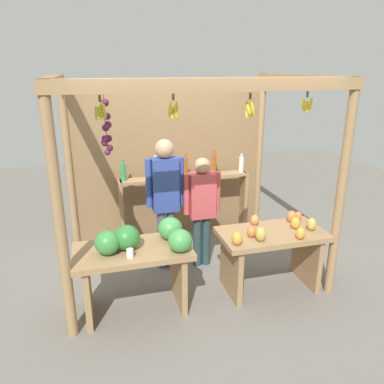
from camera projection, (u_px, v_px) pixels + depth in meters
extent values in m
plane|color=slate|center=(188.00, 264.00, 4.98)|extent=(12.00, 12.00, 0.00)
cylinder|color=#99754C|center=(60.00, 221.00, 3.30)|extent=(0.10, 0.10, 2.42)
cylinder|color=#99754C|center=(341.00, 194.00, 4.02)|extent=(0.10, 0.10, 2.42)
cylinder|color=#99754C|center=(69.00, 165.00, 5.18)|extent=(0.10, 0.10, 2.42)
cylinder|color=#99754C|center=(259.00, 153.00, 5.89)|extent=(0.10, 0.10, 2.42)
cube|color=#99754C|center=(216.00, 85.00, 3.29)|extent=(2.98, 0.12, 0.12)
cube|color=#99754C|center=(53.00, 82.00, 3.87)|extent=(0.12, 2.15, 0.12)
cube|color=#99754C|center=(300.00, 79.00, 4.59)|extent=(0.12, 2.15, 0.12)
cube|color=olive|center=(170.00, 166.00, 5.59)|extent=(2.88, 0.04, 2.18)
cylinder|color=brown|center=(307.00, 94.00, 3.71)|extent=(0.02, 0.02, 0.06)
ellipsoid|color=yellow|center=(311.00, 103.00, 3.75)|extent=(0.04, 0.05, 0.12)
ellipsoid|color=yellow|center=(306.00, 106.00, 3.77)|extent=(0.07, 0.05, 0.12)
ellipsoid|color=yellow|center=(304.00, 105.00, 3.76)|extent=(0.07, 0.05, 0.12)
ellipsoid|color=yellow|center=(303.00, 104.00, 3.73)|extent=(0.04, 0.05, 0.12)
ellipsoid|color=yellow|center=(306.00, 107.00, 3.73)|extent=(0.07, 0.05, 0.12)
ellipsoid|color=yellow|center=(310.00, 106.00, 3.72)|extent=(0.05, 0.05, 0.12)
cylinder|color=brown|center=(250.00, 96.00, 3.48)|extent=(0.02, 0.02, 0.06)
ellipsoid|color=gold|center=(252.00, 111.00, 3.53)|extent=(0.04, 0.06, 0.15)
ellipsoid|color=gold|center=(250.00, 108.00, 3.54)|extent=(0.09, 0.06, 0.15)
ellipsoid|color=gold|center=(247.00, 111.00, 3.53)|extent=(0.07, 0.08, 0.15)
ellipsoid|color=gold|center=(248.00, 108.00, 3.49)|extent=(0.07, 0.08, 0.15)
ellipsoid|color=gold|center=(253.00, 109.00, 3.49)|extent=(0.07, 0.05, 0.15)
cylinder|color=brown|center=(100.00, 98.00, 3.22)|extent=(0.02, 0.02, 0.06)
ellipsoid|color=gold|center=(103.00, 111.00, 3.26)|extent=(0.04, 0.09, 0.13)
ellipsoid|color=gold|center=(103.00, 111.00, 3.28)|extent=(0.05, 0.05, 0.13)
ellipsoid|color=gold|center=(101.00, 109.00, 3.29)|extent=(0.07, 0.04, 0.13)
ellipsoid|color=gold|center=(98.00, 112.00, 3.28)|extent=(0.08, 0.07, 0.13)
ellipsoid|color=gold|center=(97.00, 113.00, 3.25)|extent=(0.04, 0.07, 0.13)
ellipsoid|color=gold|center=(97.00, 113.00, 3.22)|extent=(0.06, 0.06, 0.13)
ellipsoid|color=gold|center=(101.00, 114.00, 3.24)|extent=(0.07, 0.04, 0.13)
ellipsoid|color=gold|center=(104.00, 112.00, 3.24)|extent=(0.06, 0.06, 0.13)
cylinder|color=brown|center=(173.00, 97.00, 3.37)|extent=(0.02, 0.02, 0.06)
ellipsoid|color=gold|center=(176.00, 109.00, 3.42)|extent=(0.04, 0.06, 0.15)
ellipsoid|color=gold|center=(173.00, 110.00, 3.45)|extent=(0.09, 0.05, 0.15)
ellipsoid|color=gold|center=(170.00, 109.00, 3.42)|extent=(0.06, 0.07, 0.15)
ellipsoid|color=gold|center=(171.00, 112.00, 3.39)|extent=(0.06, 0.07, 0.15)
ellipsoid|color=gold|center=(176.00, 112.00, 3.38)|extent=(0.06, 0.05, 0.15)
cylinder|color=#4C422D|center=(105.00, 124.00, 3.47)|extent=(0.01, 0.01, 0.55)
sphere|color=#47142D|center=(105.00, 103.00, 3.39)|extent=(0.07, 0.07, 0.07)
sphere|color=#601E42|center=(102.00, 110.00, 3.41)|extent=(0.06, 0.06, 0.06)
sphere|color=#47142D|center=(107.00, 116.00, 3.44)|extent=(0.06, 0.06, 0.06)
sphere|color=#511938|center=(108.00, 125.00, 3.50)|extent=(0.07, 0.07, 0.07)
sphere|color=#511938|center=(106.00, 128.00, 3.48)|extent=(0.07, 0.07, 0.07)
sphere|color=#47142D|center=(109.00, 138.00, 3.55)|extent=(0.07, 0.07, 0.07)
sphere|color=#511938|center=(105.00, 139.00, 3.50)|extent=(0.06, 0.06, 0.06)
sphere|color=#511938|center=(105.00, 143.00, 3.53)|extent=(0.07, 0.07, 0.07)
sphere|color=#47142D|center=(110.00, 148.00, 3.58)|extent=(0.06, 0.06, 0.06)
sphere|color=#601E42|center=(107.00, 152.00, 3.58)|extent=(0.06, 0.06, 0.06)
cube|color=#99754C|center=(133.00, 251.00, 3.86)|extent=(1.21, 0.64, 0.06)
cube|color=#99754C|center=(87.00, 288.00, 3.86)|extent=(0.06, 0.58, 0.66)
cube|color=#99754C|center=(178.00, 275.00, 4.10)|extent=(0.06, 0.58, 0.66)
ellipsoid|color=#2D7533|center=(127.00, 238.00, 3.81)|extent=(0.34, 0.34, 0.26)
ellipsoid|color=#38843D|center=(107.00, 243.00, 3.70)|extent=(0.35, 0.35, 0.25)
ellipsoid|color=#429347|center=(170.00, 228.00, 4.04)|extent=(0.37, 0.37, 0.25)
ellipsoid|color=#429347|center=(180.00, 241.00, 3.76)|extent=(0.34, 0.34, 0.24)
cylinder|color=white|center=(130.00, 253.00, 3.66)|extent=(0.07, 0.07, 0.09)
cube|color=#99754C|center=(272.00, 234.00, 4.25)|extent=(1.21, 0.64, 0.06)
cube|color=#99754C|center=(231.00, 268.00, 4.25)|extent=(0.06, 0.58, 0.66)
cube|color=#99754C|center=(306.00, 257.00, 4.49)|extent=(0.06, 0.58, 0.66)
ellipsoid|color=gold|center=(237.00, 238.00, 3.91)|extent=(0.12, 0.12, 0.15)
ellipsoid|color=gold|center=(295.00, 223.00, 4.30)|extent=(0.13, 0.13, 0.14)
ellipsoid|color=#CC7038|center=(298.00, 217.00, 4.51)|extent=(0.13, 0.13, 0.13)
ellipsoid|color=#E07F47|center=(255.00, 220.00, 4.41)|extent=(0.12, 0.12, 0.12)
ellipsoid|color=gold|center=(301.00, 233.00, 4.04)|extent=(0.14, 0.14, 0.14)
ellipsoid|color=#CC7038|center=(292.00, 217.00, 4.48)|extent=(0.15, 0.15, 0.15)
ellipsoid|color=#B79E47|center=(261.00, 234.00, 4.00)|extent=(0.16, 0.16, 0.16)
ellipsoid|color=#B79E47|center=(312.00, 224.00, 4.26)|extent=(0.14, 0.14, 0.15)
ellipsoid|color=#CC7038|center=(252.00, 232.00, 4.10)|extent=(0.14, 0.14, 0.12)
cube|color=#99754C|center=(122.00, 214.00, 5.34)|extent=(0.05, 0.20, 1.00)
cube|color=#99754C|center=(243.00, 203.00, 5.80)|extent=(0.05, 0.20, 1.00)
cube|color=#99754C|center=(185.00, 177.00, 5.41)|extent=(1.87, 0.22, 0.04)
cylinder|color=#338C4C|center=(123.00, 172.00, 5.15)|extent=(0.07, 0.07, 0.25)
cylinder|color=#338C4C|center=(122.00, 161.00, 5.10)|extent=(0.03, 0.03, 0.06)
cylinder|color=silver|center=(155.00, 169.00, 5.26)|extent=(0.08, 0.08, 0.27)
cylinder|color=silver|center=(155.00, 158.00, 5.20)|extent=(0.04, 0.04, 0.06)
cylinder|color=#994C1E|center=(186.00, 167.00, 5.37)|extent=(0.06, 0.06, 0.27)
cylinder|color=#994C1E|center=(185.00, 156.00, 5.31)|extent=(0.03, 0.03, 0.06)
cylinder|color=#994C1E|center=(214.00, 164.00, 5.47)|extent=(0.07, 0.07, 0.30)
cylinder|color=#994C1E|center=(214.00, 152.00, 5.41)|extent=(0.03, 0.03, 0.06)
cylinder|color=silver|center=(241.00, 165.00, 5.59)|extent=(0.07, 0.07, 0.22)
cylinder|color=silver|center=(242.00, 155.00, 5.54)|extent=(0.03, 0.03, 0.06)
cylinder|color=#494B64|center=(162.00, 239.00, 4.80)|extent=(0.11, 0.11, 0.79)
cylinder|color=#494B64|center=(171.00, 238.00, 4.83)|extent=(0.11, 0.11, 0.79)
cube|color=#2D428C|center=(165.00, 185.00, 4.58)|extent=(0.32, 0.19, 0.67)
cylinder|color=#2D428C|center=(149.00, 183.00, 4.52)|extent=(0.08, 0.08, 0.60)
cylinder|color=#2D428C|center=(181.00, 181.00, 4.62)|extent=(0.08, 0.08, 0.60)
sphere|color=tan|center=(164.00, 149.00, 4.44)|extent=(0.23, 0.23, 0.23)
cylinder|color=#283F43|center=(197.00, 241.00, 4.87)|extent=(0.11, 0.11, 0.68)
cylinder|color=#283F43|center=(206.00, 240.00, 4.90)|extent=(0.11, 0.11, 0.68)
cube|color=#BF474C|center=(202.00, 195.00, 4.69)|extent=(0.32, 0.19, 0.58)
cylinder|color=#BF474C|center=(187.00, 195.00, 4.63)|extent=(0.08, 0.08, 0.52)
cylinder|color=#BF474C|center=(217.00, 192.00, 4.73)|extent=(0.08, 0.08, 0.52)
sphere|color=tan|center=(202.00, 166.00, 4.56)|extent=(0.20, 0.20, 0.20)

